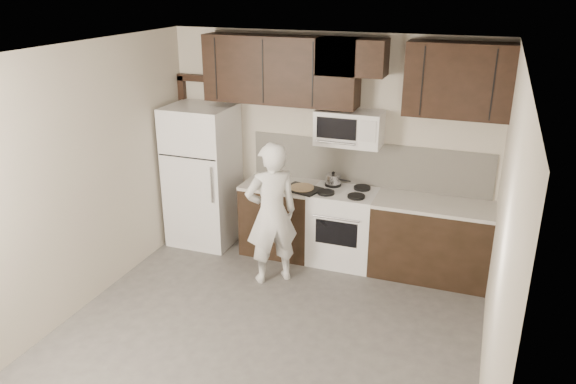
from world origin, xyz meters
The scene contains 14 objects.
floor centered at (0.00, 0.00, 0.00)m, with size 4.50×4.50×0.00m, color #4F4C4A.
back_wall centered at (0.00, 2.25, 1.35)m, with size 4.00×4.00×0.00m, color beige.
ceiling centered at (0.00, 0.00, 2.70)m, with size 4.50×4.50×0.00m, color white.
counter_run centered at (0.60, 1.94, 0.46)m, with size 2.95×0.64×0.91m.
stove centered at (0.30, 1.94, 0.46)m, with size 0.76×0.66×0.94m.
backsplash centered at (0.50, 2.24, 1.18)m, with size 2.90×0.02×0.54m, color beige.
upper_cabinets centered at (0.21, 2.08, 2.28)m, with size 3.48×0.35×0.78m.
microwave centered at (0.30, 2.06, 1.65)m, with size 0.76×0.42×0.40m.
refrigerator centered at (-1.55, 1.89, 0.90)m, with size 0.80×0.76×1.80m.
door_trim centered at (-1.92, 2.21, 1.25)m, with size 0.50×0.08×2.12m.
saucepan centered at (0.12, 2.09, 0.98)m, with size 0.32×0.19×0.18m.
baking_tray centered at (-0.18, 1.81, 0.92)m, with size 0.42×0.31×0.02m, color black.
pizza centered at (-0.18, 1.81, 0.94)m, with size 0.28×0.28×0.02m, color #CDBC8A.
person centered at (-0.34, 1.21, 0.82)m, with size 0.60×0.39×1.64m, color white.
Camera 1 is at (1.80, -4.09, 3.27)m, focal length 35.00 mm.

